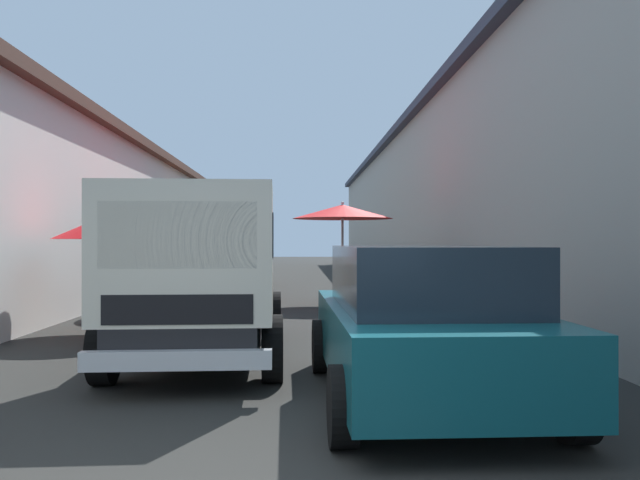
{
  "coord_description": "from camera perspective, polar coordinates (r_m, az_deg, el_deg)",
  "views": [
    {
      "loc": [
        -3.27,
        -0.4,
        1.49
      ],
      "look_at": [
        7.98,
        -0.8,
        1.52
      ],
      "focal_mm": 35.68,
      "sensor_mm": 36.0,
      "label": 1
    }
  ],
  "objects": [
    {
      "name": "ground",
      "position": [
        16.84,
        -3.4,
        -5.22
      ],
      "size": [
        90.0,
        90.0,
        0.0
      ],
      "primitive_type": "plane",
      "color": "#282826"
    },
    {
      "name": "building_left_whitewash",
      "position": [
        20.58,
        -24.43,
        1.74
      ],
      "size": [
        49.8,
        7.5,
        4.31
      ],
      "color": "silver",
      "rests_on": "ground"
    },
    {
      "name": "building_right_concrete",
      "position": [
        20.31,
        18.27,
        3.45
      ],
      "size": [
        49.8,
        7.5,
        5.5
      ],
      "color": "#A39E93",
      "rests_on": "ground"
    },
    {
      "name": "fruit_stall_near_right",
      "position": [
        22.02,
        -7.5,
        0.56
      ],
      "size": [
        2.35,
        2.35,
        2.37
      ],
      "color": "#9E9EA3",
      "rests_on": "ground"
    },
    {
      "name": "fruit_stall_near_left",
      "position": [
        10.83,
        -17.31,
        0.36
      ],
      "size": [
        2.17,
        2.17,
        2.11
      ],
      "color": "#9E9EA3",
      "rests_on": "ground"
    },
    {
      "name": "fruit_stall_mid_lane",
      "position": [
        15.01,
        2.13,
        1.34
      ],
      "size": [
        2.38,
        2.38,
        2.44
      ],
      "color": "#9E9EA3",
      "rests_on": "ground"
    },
    {
      "name": "fruit_stall_far_left",
      "position": [
        17.22,
        -9.02,
        0.1
      ],
      "size": [
        2.22,
        2.22,
        2.11
      ],
      "color": "#9E9EA3",
      "rests_on": "ground"
    },
    {
      "name": "fruit_stall_far_right",
      "position": [
        13.99,
        -10.62,
        1.75
      ],
      "size": [
        2.67,
        2.67,
        2.46
      ],
      "color": "#9E9EA3",
      "rests_on": "ground"
    },
    {
      "name": "hatchback_car",
      "position": [
        6.06,
        9.1,
        -7.3
      ],
      "size": [
        3.94,
        1.99,
        1.45
      ],
      "color": "#0F4C56",
      "rests_on": "ground"
    },
    {
      "name": "delivery_truck",
      "position": [
        7.5,
        -10.96,
        -3.6
      ],
      "size": [
        4.98,
        2.1,
        2.08
      ],
      "color": "black",
      "rests_on": "ground"
    },
    {
      "name": "vendor_by_crates",
      "position": [
        20.5,
        -7.48,
        -1.87
      ],
      "size": [
        0.34,
        0.59,
        1.53
      ],
      "color": "#665B4C",
      "rests_on": "ground"
    },
    {
      "name": "parked_scooter",
      "position": [
        13.46,
        5.49,
        -4.59
      ],
      "size": [
        1.69,
        0.33,
        1.14
      ],
      "color": "black",
      "rests_on": "ground"
    }
  ]
}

